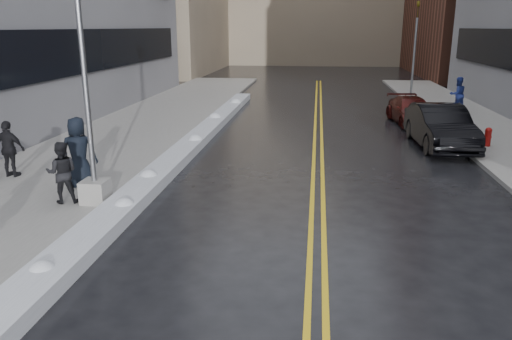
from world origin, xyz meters
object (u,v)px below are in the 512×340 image
(lamppost, at_px, (88,113))
(fire_hydrant, at_px, (488,136))
(pedestrian_east, at_px, (457,94))
(car_black, at_px, (440,127))
(pedestrian_b, at_px, (62,172))
(pedestrian_d, at_px, (9,149))
(pedestrian_c, at_px, (79,152))
(car_maroon, at_px, (412,111))
(traffic_signal, at_px, (415,46))

(lamppost, height_order, fire_hydrant, lamppost)
(pedestrian_east, xyz_separation_m, car_black, (-2.69, -8.12, -0.25))
(lamppost, bearing_deg, pedestrian_b, -173.67)
(pedestrian_east, bearing_deg, pedestrian_d, 23.49)
(car_black, bearing_deg, pedestrian_b, -146.89)
(pedestrian_c, bearing_deg, car_maroon, -149.06)
(pedestrian_c, relative_size, pedestrian_d, 1.17)
(pedestrian_c, xyz_separation_m, car_black, (11.54, 6.90, -0.33))
(car_black, relative_size, car_maroon, 1.15)
(traffic_signal, xyz_separation_m, pedestrian_c, (-12.81, -20.72, -2.24))
(pedestrian_c, xyz_separation_m, pedestrian_east, (14.23, 15.02, -0.08))
(pedestrian_b, bearing_deg, car_maroon, -147.36)
(car_black, xyz_separation_m, car_maroon, (-0.20, 5.03, -0.20))
(lamppost, distance_m, pedestrian_b, 1.77)
(fire_hydrant, bearing_deg, traffic_signal, 92.05)
(pedestrian_b, height_order, pedestrian_east, pedestrian_east)
(pedestrian_east, bearing_deg, fire_hydrant, 66.62)
(fire_hydrant, xyz_separation_m, car_black, (-1.77, 0.18, 0.29))
(pedestrian_b, bearing_deg, car_black, -161.30)
(pedestrian_east, relative_size, car_black, 0.37)
(fire_hydrant, distance_m, car_black, 1.80)
(lamppost, xyz_separation_m, car_black, (10.53, 8.18, -1.70))
(fire_hydrant, xyz_separation_m, pedestrian_c, (-13.31, -6.72, 0.61))
(traffic_signal, distance_m, pedestrian_east, 6.31)
(pedestrian_b, height_order, car_black, pedestrian_b)
(lamppost, relative_size, car_black, 1.51)
(traffic_signal, relative_size, pedestrian_east, 3.22)
(fire_hydrant, height_order, car_black, car_black)
(fire_hydrant, relative_size, pedestrian_east, 0.39)
(fire_hydrant, xyz_separation_m, traffic_signal, (-0.50, 14.00, 2.85))
(pedestrian_c, bearing_deg, traffic_signal, -137.22)
(pedestrian_d, bearing_deg, pedestrian_c, 170.24)
(car_black, bearing_deg, car_maroon, 89.29)
(car_black, height_order, car_maroon, car_black)
(pedestrian_b, bearing_deg, fire_hydrant, -165.73)
(traffic_signal, bearing_deg, car_maroon, -99.48)
(pedestrian_b, relative_size, pedestrian_c, 0.80)
(pedestrian_d, relative_size, car_black, 0.34)
(pedestrian_d, bearing_deg, pedestrian_east, -134.57)
(pedestrian_d, bearing_deg, car_maroon, -136.09)
(lamppost, relative_size, car_maroon, 1.74)
(fire_hydrant, xyz_separation_m, car_maroon, (-1.97, 5.21, 0.09))
(lamppost, xyz_separation_m, pedestrian_east, (13.22, 16.30, -1.45))
(pedestrian_b, bearing_deg, pedestrian_c, -99.32)
(fire_hydrant, height_order, pedestrian_c, pedestrian_c)
(fire_hydrant, relative_size, pedestrian_d, 0.42)
(fire_hydrant, height_order, car_maroon, car_maroon)
(lamppost, height_order, car_maroon, lamppost)
(lamppost, relative_size, fire_hydrant, 10.45)
(pedestrian_d, height_order, pedestrian_east, pedestrian_east)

